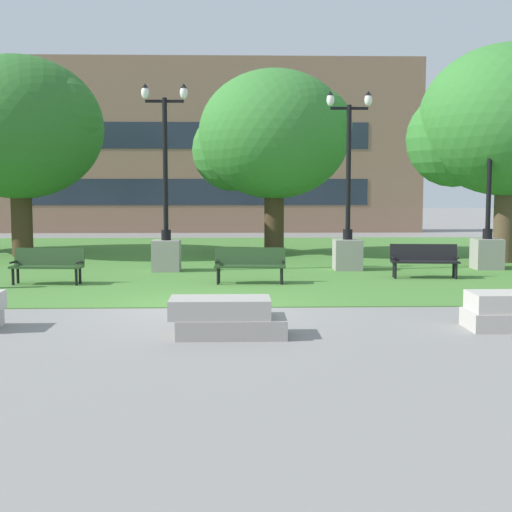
# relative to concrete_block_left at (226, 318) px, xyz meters

# --- Properties ---
(ground_plane) EXTENTS (140.00, 140.00, 0.00)m
(ground_plane) POSITION_rel_concrete_block_left_xyz_m (-0.58, 2.76, -0.31)
(ground_plane) COLOR gray
(grass_lawn) EXTENTS (40.00, 20.00, 0.02)m
(grass_lawn) POSITION_rel_concrete_block_left_xyz_m (-0.58, 12.76, -0.30)
(grass_lawn) COLOR #4C8438
(grass_lawn) RESTS_ON ground
(concrete_block_left) EXTENTS (1.92, 0.90, 0.64)m
(concrete_block_left) POSITION_rel_concrete_block_left_xyz_m (0.00, 0.00, 0.00)
(concrete_block_left) COLOR #9E9991
(concrete_block_left) RESTS_ON ground
(park_bench_near_left) EXTENTS (1.84, 0.69, 0.90)m
(park_bench_near_left) POSITION_rel_concrete_block_left_xyz_m (5.24, 7.35, 0.23)
(park_bench_near_left) COLOR black
(park_bench_near_left) RESTS_ON grass_lawn
(park_bench_near_right) EXTENTS (1.83, 0.67, 0.90)m
(park_bench_near_right) POSITION_rel_concrete_block_left_xyz_m (-4.58, 6.39, 0.23)
(park_bench_near_right) COLOR #284723
(park_bench_near_right) RESTS_ON grass_lawn
(park_bench_far_right) EXTENTS (1.82, 0.61, 0.90)m
(park_bench_far_right) POSITION_rel_concrete_block_left_xyz_m (0.52, 6.38, 0.23)
(park_bench_far_right) COLOR #284723
(park_bench_far_right) RESTS_ON grass_lawn
(lamp_post_center) EXTENTS (1.32, 0.80, 5.01)m
(lamp_post_center) POSITION_rel_concrete_block_left_xyz_m (7.67, 9.38, 0.73)
(lamp_post_center) COLOR gray
(lamp_post_center) RESTS_ON grass_lawn
(lamp_post_left) EXTENTS (1.32, 0.80, 5.38)m
(lamp_post_left) POSITION_rel_concrete_block_left_xyz_m (-1.86, 9.13, 0.79)
(lamp_post_left) COLOR gray
(lamp_post_left) RESTS_ON grass_lawn
(lamp_post_right) EXTENTS (1.32, 0.80, 5.21)m
(lamp_post_right) POSITION_rel_concrete_block_left_xyz_m (3.46, 9.25, 0.76)
(lamp_post_right) COLOR gray
(lamp_post_right) RESTS_ON grass_lawn
(tree_far_left) EXTENTS (6.14, 5.85, 6.99)m
(tree_far_left) POSITION_rel_concrete_block_left_xyz_m (-7.47, 13.79, 4.15)
(tree_far_left) COLOR #42301E
(tree_far_left) RESTS_ON grass_lawn
(tree_far_right) EXTENTS (6.00, 5.71, 7.01)m
(tree_far_right) POSITION_rel_concrete_block_left_xyz_m (8.87, 11.36, 4.22)
(tree_far_right) COLOR brown
(tree_far_right) RESTS_ON grass_lawn
(tree_near_left) EXTENTS (5.69, 5.41, 6.62)m
(tree_near_left) POSITION_rel_concrete_block_left_xyz_m (1.49, 14.16, 3.96)
(tree_near_left) COLOR #42301E
(tree_near_left) RESTS_ON grass_lawn
(building_facade_distant) EXTENTS (24.32, 1.03, 9.38)m
(building_facade_distant) POSITION_rel_concrete_block_left_xyz_m (-1.84, 27.26, 4.38)
(building_facade_distant) COLOR #8E6B56
(building_facade_distant) RESTS_ON ground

